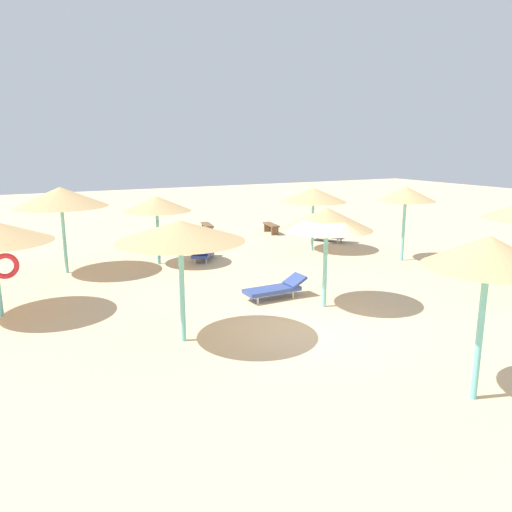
# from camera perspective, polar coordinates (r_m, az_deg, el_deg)

# --- Properties ---
(ground_plane) EXTENTS (80.00, 80.00, 0.00)m
(ground_plane) POSITION_cam_1_polar(r_m,az_deg,el_deg) (12.85, 6.25, -7.88)
(ground_plane) COLOR #DBBA8C
(parasol_0) EXTENTS (2.83, 2.83, 2.70)m
(parasol_0) POSITION_cam_1_polar(r_m,az_deg,el_deg) (21.24, 6.60, 6.99)
(parasol_0) COLOR #6BC6BC
(parasol_0) RESTS_ON ground
(parasol_1) EXTENTS (2.59, 2.59, 2.60)m
(parasol_1) POSITION_cam_1_polar(r_m,az_deg,el_deg) (19.01, -11.35, 5.89)
(parasol_1) COLOR #6BC6BC
(parasol_1) RESTS_ON ground
(parasol_3) EXTENTS (2.54, 2.54, 2.83)m
(parasol_3) POSITION_cam_1_polar(r_m,az_deg,el_deg) (13.70, 8.11, 4.24)
(parasol_3) COLOR #6BC6BC
(parasol_3) RESTS_ON ground
(parasol_4) EXTENTS (2.21, 2.21, 3.01)m
(parasol_4) POSITION_cam_1_polar(r_m,az_deg,el_deg) (9.30, 25.13, 0.34)
(parasol_4) COLOR #6BC6BC
(parasol_4) RESTS_ON ground
(parasol_5) EXTENTS (2.93, 2.93, 2.85)m
(parasol_5) POSITION_cam_1_polar(r_m,az_deg,el_deg) (11.21, -8.72, 2.81)
(parasol_5) COLOR #6BC6BC
(parasol_5) RESTS_ON ground
(parasol_6) EXTENTS (2.27, 2.27, 2.90)m
(parasol_6) POSITION_cam_1_polar(r_m,az_deg,el_deg) (20.06, 16.82, 6.82)
(parasol_6) COLOR #6BC6BC
(parasol_6) RESTS_ON ground
(parasol_8) EXTENTS (3.20, 3.20, 3.06)m
(parasol_8) POSITION_cam_1_polar(r_m,az_deg,el_deg) (18.55, -21.52, 6.32)
(parasol_8) COLOR #6BC6BC
(parasol_8) RESTS_ON ground
(lounger_0) EXTENTS (1.56, 1.94, 0.71)m
(lounger_0) POSITION_cam_1_polar(r_m,az_deg,el_deg) (23.57, 8.52, 2.40)
(lounger_0) COLOR #33478C
(lounger_0) RESTS_ON ground
(lounger_1) EXTENTS (1.60, 1.87, 0.81)m
(lounger_1) POSITION_cam_1_polar(r_m,az_deg,el_deg) (19.63, -6.03, 0.40)
(lounger_1) COLOR #33478C
(lounger_1) RESTS_ON ground
(lounger_3) EXTENTS (1.92, 0.68, 0.63)m
(lounger_3) POSITION_cam_1_polar(r_m,az_deg,el_deg) (14.81, 2.31, -3.73)
(lounger_3) COLOR #33478C
(lounger_3) RESTS_ON ground
(bench_0) EXTENTS (0.63, 1.54, 0.49)m
(bench_0) POSITION_cam_1_polar(r_m,az_deg,el_deg) (25.51, 1.74, 3.39)
(bench_0) COLOR brown
(bench_0) RESTS_ON ground
(bench_1) EXTENTS (0.67, 1.55, 0.49)m
(bench_1) POSITION_cam_1_polar(r_m,az_deg,el_deg) (25.60, -5.62, 3.37)
(bench_1) COLOR brown
(bench_1) RESTS_ON ground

